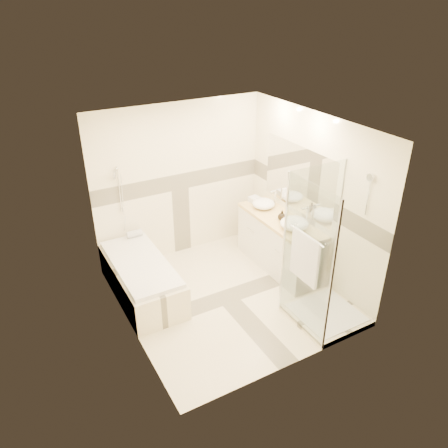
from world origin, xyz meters
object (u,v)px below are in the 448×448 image
vessel_sink_near (264,204)px  shower_enclosure (319,286)px  amenity_bottle_a (285,218)px  vessel_sink_far (294,223)px  bathtub (141,277)px  amenity_bottle_b (282,215)px  vanity (280,243)px

vessel_sink_near → shower_enclosure: bearing=-99.0°
shower_enclosure → amenity_bottle_a: shower_enclosure is taller
shower_enclosure → vessel_sink_far: shower_enclosure is taller
vessel_sink_near → vessel_sink_far: size_ratio=0.87×
vessel_sink_far → amenity_bottle_a: size_ratio=2.62×
shower_enclosure → bathtub: bearing=138.9°
shower_enclosure → amenity_bottle_a: size_ratio=12.92×
shower_enclosure → amenity_bottle_a: (0.27, 1.15, 0.42)m
vessel_sink_far → vessel_sink_near: bearing=90.0°
bathtub → amenity_bottle_b: amenity_bottle_b is taller
amenity_bottle_a → amenity_bottle_b: size_ratio=1.00×
amenity_bottle_a → amenity_bottle_b: (0.00, 0.09, -0.00)m
vessel_sink_near → vessel_sink_far: bearing=-90.0°
bathtub → vessel_sink_near: 2.22m
bathtub → amenity_bottle_a: size_ratio=10.77×
vanity → shower_enclosure: size_ratio=0.79×
shower_enclosure → vessel_sink_far: (0.27, 0.93, 0.43)m
bathtub → vessel_sink_far: size_ratio=4.11×
vessel_sink_near → amenity_bottle_b: (0.00, -0.49, 0.01)m
bathtub → vessel_sink_far: 2.32m
amenity_bottle_b → shower_enclosure: bearing=-102.5°
vessel_sink_far → amenity_bottle_b: vessel_sink_far is taller
shower_enclosure → amenity_bottle_b: shower_enclosure is taller
bathtub → shower_enclosure: shower_enclosure is taller
bathtub → vanity: vanity is taller
shower_enclosure → vessel_sink_far: size_ratio=4.93×
vessel_sink_near → bathtub: bearing=-177.1°
amenity_bottle_b → vanity: bearing=60.8°
bathtub → shower_enclosure: (1.86, -1.62, 0.20)m
vessel_sink_near → amenity_bottle_a: bearing=-90.0°
vanity → shower_enclosure: shower_enclosure is taller
bathtub → amenity_bottle_a: (2.13, -0.47, 0.62)m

